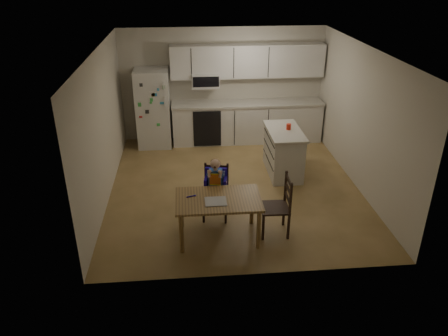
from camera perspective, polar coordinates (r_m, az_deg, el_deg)
room at (r=8.04m, az=1.07°, el=7.12°), size 4.52×5.01×2.51m
refrigerator at (r=9.74m, az=-9.22°, el=7.70°), size 0.72×0.70×1.70m
kitchen_run at (r=9.88m, az=2.87°, el=8.43°), size 3.37×0.62×2.15m
kitchen_island at (r=8.50m, az=7.76°, el=2.15°), size 0.63×1.20×0.89m
red_cup at (r=8.37m, az=8.44°, el=5.36°), size 0.09×0.09×0.11m
dining_table at (r=6.40m, az=-0.74°, el=-4.72°), size 1.25×0.80×0.67m
napkin at (r=6.27m, az=-1.09°, el=-4.39°), size 0.31×0.27×0.01m
toddler_spoon at (r=6.42m, az=-4.39°, el=-3.71°), size 0.12×0.06×0.02m
chair_booster at (r=6.91m, az=-1.08°, el=-1.78°), size 0.45×0.45×1.04m
chair_side at (r=6.59m, az=7.47°, el=-4.40°), size 0.43×0.43×0.95m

